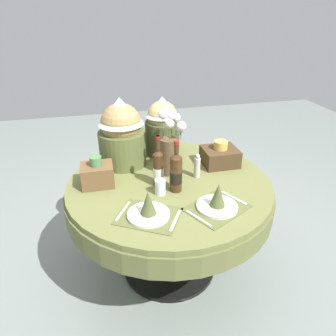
% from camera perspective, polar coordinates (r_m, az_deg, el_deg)
% --- Properties ---
extents(ground, '(8.00, 8.00, 0.00)m').
position_cam_1_polar(ground, '(2.57, 0.19, -17.32)').
color(ground, gray).
extents(dining_table, '(1.38, 1.38, 0.77)m').
position_cam_1_polar(dining_table, '(2.17, 0.21, -5.26)').
color(dining_table, olive).
rests_on(dining_table, ground).
extents(place_setting_left, '(0.42, 0.40, 0.16)m').
position_cam_1_polar(place_setting_left, '(1.74, -3.60, -7.51)').
color(place_setting_left, brown).
rests_on(place_setting_left, dining_table).
extents(place_setting_right, '(0.42, 0.39, 0.16)m').
position_cam_1_polar(place_setting_right, '(1.83, 9.00, -6.01)').
color(place_setting_right, brown).
rests_on(place_setting_right, dining_table).
extents(flower_vase, '(0.19, 0.19, 0.45)m').
position_cam_1_polar(flower_vase, '(2.12, 0.38, 4.04)').
color(flower_vase, brown).
rests_on(flower_vase, dining_table).
extents(wine_bottle_left, '(0.08, 0.08, 0.34)m').
position_cam_1_polar(wine_bottle_left, '(1.93, 1.47, -0.74)').
color(wine_bottle_left, '#422814').
rests_on(wine_bottle_left, dining_table).
extents(wine_bottle_right, '(0.07, 0.07, 0.35)m').
position_cam_1_polar(wine_bottle_right, '(1.99, -1.78, 0.04)').
color(wine_bottle_right, '#422814').
rests_on(wine_bottle_right, dining_table).
extents(tumbler_near_left, '(0.07, 0.07, 0.10)m').
position_cam_1_polar(tumbler_near_left, '(1.94, -1.42, -3.45)').
color(tumbler_near_left, silver).
rests_on(tumbler_near_left, dining_table).
extents(pepper_mill, '(0.04, 0.04, 0.17)m').
position_cam_1_polar(pepper_mill, '(2.12, 5.32, 0.27)').
color(pepper_mill, '#B7B2AD').
rests_on(pepper_mill, dining_table).
extents(gift_tub_back_left, '(0.34, 0.34, 0.50)m').
position_cam_1_polar(gift_tub_back_left, '(2.25, -8.49, 6.83)').
color(gift_tub_back_left, '#566033').
rests_on(gift_tub_back_left, dining_table).
extents(gift_tub_back_centre, '(0.27, 0.27, 0.45)m').
position_cam_1_polar(gift_tub_back_centre, '(2.41, -1.05, 8.04)').
color(gift_tub_back_centre, '#474C2D').
rests_on(gift_tub_back_centre, dining_table).
extents(woven_basket_side_left, '(0.20, 0.17, 0.20)m').
position_cam_1_polar(woven_basket_side_left, '(2.07, -12.76, -1.10)').
color(woven_basket_side_left, brown).
rests_on(woven_basket_side_left, dining_table).
extents(woven_basket_side_right, '(0.25, 0.22, 0.18)m').
position_cam_1_polar(woven_basket_side_right, '(2.32, 9.43, 2.23)').
color(woven_basket_side_right, '#47331E').
rests_on(woven_basket_side_right, dining_table).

